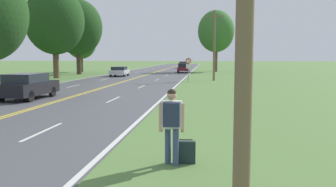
{
  "coord_description": "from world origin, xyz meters",
  "views": [
    {
      "loc": [
        8.42,
        -3.69,
        2.51
      ],
      "look_at": [
        6.73,
        11.48,
        0.93
      ],
      "focal_mm": 38.0,
      "sensor_mm": 36.0,
      "label": 1
    }
  ],
  "objects_px": {
    "traffic_sign": "(188,64)",
    "car_dark_blue_sedan_mid_far": "(183,65)",
    "tree_behind_sign": "(55,21)",
    "car_black_sedan_nearest": "(27,86)",
    "tree_left_verge": "(81,41)",
    "hitchhiker_person": "(172,119)",
    "car_maroon_sedan_mid_near": "(183,68)",
    "tree_mid_treeline": "(78,28)",
    "tree_far_back": "(216,31)",
    "car_silver_sedan_approaching": "(119,71)",
    "suitcase": "(186,152)"
  },
  "relations": [
    {
      "from": "hitchhiker_person",
      "to": "car_silver_sedan_approaching",
      "type": "bearing_deg",
      "value": 13.53
    },
    {
      "from": "tree_behind_sign",
      "to": "car_black_sedan_nearest",
      "type": "relative_size",
      "value": 2.38
    },
    {
      "from": "tree_behind_sign",
      "to": "tree_mid_treeline",
      "type": "bearing_deg",
      "value": 93.87
    },
    {
      "from": "hitchhiker_person",
      "to": "suitcase",
      "type": "relative_size",
      "value": 3.08
    },
    {
      "from": "car_maroon_sedan_mid_near",
      "to": "car_black_sedan_nearest",
      "type": "bearing_deg",
      "value": -12.93
    },
    {
      "from": "suitcase",
      "to": "tree_behind_sign",
      "type": "relative_size",
      "value": 0.05
    },
    {
      "from": "hitchhiker_person",
      "to": "tree_left_verge",
      "type": "xyz_separation_m",
      "value": [
        -19.64,
        48.12,
        3.95
      ]
    },
    {
      "from": "hitchhiker_person",
      "to": "tree_mid_treeline",
      "type": "relative_size",
      "value": 0.17
    },
    {
      "from": "suitcase",
      "to": "tree_left_verge",
      "type": "height_order",
      "value": "tree_left_verge"
    },
    {
      "from": "suitcase",
      "to": "tree_mid_treeline",
      "type": "xyz_separation_m",
      "value": [
        -17.76,
        40.84,
        6.34
      ]
    },
    {
      "from": "tree_behind_sign",
      "to": "car_black_sedan_nearest",
      "type": "height_order",
      "value": "tree_behind_sign"
    },
    {
      "from": "tree_mid_treeline",
      "to": "car_silver_sedan_approaching",
      "type": "distance_m",
      "value": 10.15
    },
    {
      "from": "tree_left_verge",
      "to": "tree_far_back",
      "type": "distance_m",
      "value": 22.21
    },
    {
      "from": "car_dark_blue_sedan_mid_far",
      "to": "tree_left_verge",
      "type": "bearing_deg",
      "value": -38.12
    },
    {
      "from": "hitchhiker_person",
      "to": "car_dark_blue_sedan_mid_far",
      "type": "height_order",
      "value": "hitchhiker_person"
    },
    {
      "from": "hitchhiker_person",
      "to": "traffic_sign",
      "type": "bearing_deg",
      "value": -0.05
    },
    {
      "from": "hitchhiker_person",
      "to": "car_maroon_sedan_mid_near",
      "type": "bearing_deg",
      "value": 1.2
    },
    {
      "from": "traffic_sign",
      "to": "tree_mid_treeline",
      "type": "relative_size",
      "value": 0.23
    },
    {
      "from": "suitcase",
      "to": "tree_left_verge",
      "type": "bearing_deg",
      "value": 20.22
    },
    {
      "from": "tree_left_verge",
      "to": "car_dark_blue_sedan_mid_far",
      "type": "distance_m",
      "value": 26.38
    },
    {
      "from": "suitcase",
      "to": "car_silver_sedan_approaching",
      "type": "relative_size",
      "value": 0.14
    },
    {
      "from": "tree_far_back",
      "to": "car_silver_sedan_approaching",
      "type": "relative_size",
      "value": 2.52
    },
    {
      "from": "tree_left_verge",
      "to": "car_maroon_sedan_mid_near",
      "type": "height_order",
      "value": "tree_left_verge"
    },
    {
      "from": "suitcase",
      "to": "car_dark_blue_sedan_mid_far",
      "type": "bearing_deg",
      "value": 1.62
    },
    {
      "from": "car_silver_sedan_approaching",
      "to": "car_maroon_sedan_mid_near",
      "type": "xyz_separation_m",
      "value": [
        7.41,
        11.93,
        0.11
      ]
    },
    {
      "from": "tree_behind_sign",
      "to": "car_dark_blue_sedan_mid_far",
      "type": "relative_size",
      "value": 2.41
    },
    {
      "from": "tree_behind_sign",
      "to": "car_maroon_sedan_mid_near",
      "type": "relative_size",
      "value": 2.27
    },
    {
      "from": "traffic_sign",
      "to": "tree_behind_sign",
      "type": "xyz_separation_m",
      "value": [
        -15.7,
        4.13,
        4.83
      ]
    },
    {
      "from": "hitchhiker_person",
      "to": "car_dark_blue_sedan_mid_far",
      "type": "xyz_separation_m",
      "value": [
        -4.53,
        69.32,
        -0.32
      ]
    },
    {
      "from": "hitchhiker_person",
      "to": "tree_behind_sign",
      "type": "bearing_deg",
      "value": 25.4
    },
    {
      "from": "tree_left_verge",
      "to": "car_dark_blue_sedan_mid_far",
      "type": "xyz_separation_m",
      "value": [
        15.12,
        21.2,
        -4.27
      ]
    },
    {
      "from": "car_dark_blue_sedan_mid_far",
      "to": "car_black_sedan_nearest",
      "type": "bearing_deg",
      "value": -7.88
    },
    {
      "from": "suitcase",
      "to": "tree_far_back",
      "type": "height_order",
      "value": "tree_far_back"
    },
    {
      "from": "tree_left_verge",
      "to": "car_black_sedan_nearest",
      "type": "xyz_separation_m",
      "value": [
        9.84,
        -36.22,
        -4.25
      ]
    },
    {
      "from": "traffic_sign",
      "to": "car_dark_blue_sedan_mid_far",
      "type": "relative_size",
      "value": 0.55
    },
    {
      "from": "hitchhiker_person",
      "to": "tree_far_back",
      "type": "bearing_deg",
      "value": -4.72
    },
    {
      "from": "hitchhiker_person",
      "to": "tree_mid_treeline",
      "type": "bearing_deg",
      "value": 20.65
    },
    {
      "from": "traffic_sign",
      "to": "tree_behind_sign",
      "type": "relative_size",
      "value": 0.23
    },
    {
      "from": "car_black_sedan_nearest",
      "to": "car_maroon_sedan_mid_near",
      "type": "bearing_deg",
      "value": -8.97
    },
    {
      "from": "car_black_sedan_nearest",
      "to": "tree_far_back",
      "type": "bearing_deg",
      "value": -15.03
    },
    {
      "from": "tree_mid_treeline",
      "to": "car_maroon_sedan_mid_near",
      "type": "relative_size",
      "value": 2.27
    },
    {
      "from": "tree_mid_treeline",
      "to": "car_dark_blue_sedan_mid_far",
      "type": "bearing_deg",
      "value": 65.46
    },
    {
      "from": "tree_behind_sign",
      "to": "car_dark_blue_sedan_mid_far",
      "type": "bearing_deg",
      "value": 71.78
    },
    {
      "from": "hitchhiker_person",
      "to": "tree_behind_sign",
      "type": "xyz_separation_m",
      "value": [
        -16.83,
        31.94,
        5.54
      ]
    },
    {
      "from": "hitchhiker_person",
      "to": "tree_behind_sign",
      "type": "distance_m",
      "value": 36.52
    },
    {
      "from": "traffic_sign",
      "to": "tree_mid_treeline",
      "type": "bearing_deg",
      "value": 140.98
    },
    {
      "from": "tree_far_back",
      "to": "tree_behind_sign",
      "type": "bearing_deg",
      "value": -133.08
    },
    {
      "from": "car_maroon_sedan_mid_near",
      "to": "tree_mid_treeline",
      "type": "bearing_deg",
      "value": -64.75
    },
    {
      "from": "tree_behind_sign",
      "to": "hitchhiker_person",
      "type": "bearing_deg",
      "value": -62.21
    },
    {
      "from": "traffic_sign",
      "to": "car_dark_blue_sedan_mid_far",
      "type": "height_order",
      "value": "traffic_sign"
    }
  ]
}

